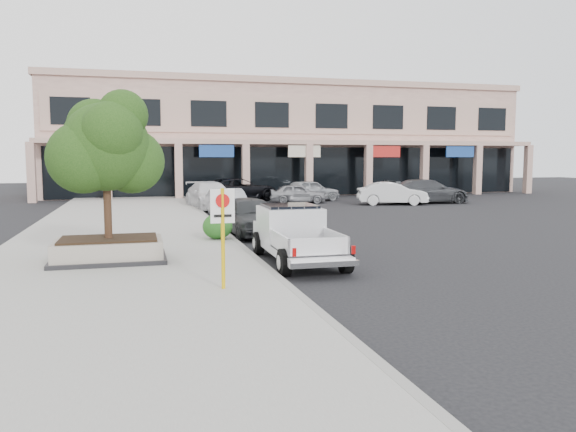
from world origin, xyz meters
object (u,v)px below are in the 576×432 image
object	(u,v)px
curb_car_a	(250,215)
lot_car_d	(238,190)
planter	(109,250)
lot_car_e	(309,190)
curb_car_c	(210,195)
lot_car_a	(298,193)
curb_car_b	(229,203)
lot_car_c	(428,191)
planter_tree	(111,148)
curb_car_d	(209,193)
pickup_truck	(298,235)
lot_car_b	(392,193)
lot_car_f	(433,192)
no_parking_sign	(223,224)

from	to	relation	value
curb_car_a	lot_car_d	bearing A→B (deg)	76.97
planter	lot_car_e	distance (m)	24.93
curb_car_c	lot_car_a	bearing A→B (deg)	16.52
curb_car_b	lot_car_d	distance (m)	10.31
curb_car_c	lot_car_e	xyz separation A→B (m)	(7.57, 3.93, -0.04)
lot_car_d	lot_car_c	bearing A→B (deg)	-133.81
planter_tree	lot_car_a	distance (m)	23.27
curb_car_d	planter_tree	bearing A→B (deg)	-103.46
planter	pickup_truck	size ratio (longest dim) A/B	0.60
lot_car_a	lot_car_d	xyz separation A→B (m)	(-3.73, 2.61, 0.17)
lot_car_b	lot_car_f	bearing A→B (deg)	-57.40
planter_tree	lot_car_c	xyz separation A→B (m)	(19.94, 17.64, -2.59)
curb_car_d	lot_car_b	distance (m)	12.35
curb_car_c	planter	bearing A→B (deg)	-113.11
planter_tree	planter	bearing A→B (deg)	-131.03
pickup_truck	lot_car_a	distance (m)	22.08
planter_tree	curb_car_d	size ratio (longest dim) A/B	0.75
lot_car_e	lot_car_c	bearing A→B (deg)	-134.58
curb_car_c	curb_car_d	size ratio (longest dim) A/B	1.06
curb_car_a	curb_car_b	xyz separation A→B (m)	(0.30, 7.43, -0.06)
curb_car_b	lot_car_d	world-z (taller)	lot_car_d
curb_car_a	planter	bearing A→B (deg)	-138.75
pickup_truck	curb_car_a	size ratio (longest dim) A/B	1.15
curb_car_d	lot_car_d	distance (m)	2.59
lot_car_b	lot_car_c	distance (m)	3.00
lot_car_f	planter	bearing A→B (deg)	142.87
curb_car_a	curb_car_d	distance (m)	16.14
planter	lot_car_e	size ratio (longest dim) A/B	0.70
curb_car_b	lot_car_a	xyz separation A→B (m)	(6.00, 7.45, -0.07)
curb_car_a	curb_car_c	xyz separation A→B (m)	(-0.08, 12.13, 0.02)
planter	lot_car_b	size ratio (longest dim) A/B	0.70
lot_car_e	lot_car_d	bearing A→B (deg)	55.61
no_parking_sign	lot_car_c	bearing A→B (deg)	51.80
curb_car_d	lot_car_f	size ratio (longest dim) A/B	1.25
planter_tree	curb_car_c	size ratio (longest dim) A/B	0.71
curb_car_d	lot_car_c	xyz separation A→B (m)	(14.52, -3.74, 0.08)
pickup_truck	lot_car_b	xyz separation A→B (m)	(11.71, 18.17, -0.09)
curb_car_c	lot_car_c	bearing A→B (deg)	-5.72
lot_car_a	lot_car_e	world-z (taller)	lot_car_e
lot_car_c	lot_car_a	bearing A→B (deg)	75.90
pickup_truck	lot_car_e	distance (m)	23.56
lot_car_c	curb_car_d	bearing A→B (deg)	77.54
no_parking_sign	curb_car_d	world-z (taller)	no_parking_sign
pickup_truck	lot_car_b	size ratio (longest dim) A/B	1.17
planter_tree	lot_car_b	distance (m)	24.23
curb_car_d	lot_car_f	bearing A→B (deg)	-10.87
curb_car_b	curb_car_a	bearing A→B (deg)	-98.18
curb_car_d	lot_car_a	xyz separation A→B (m)	(5.95, -1.27, -0.07)
curb_car_b	lot_car_f	world-z (taller)	curb_car_b
curb_car_a	no_parking_sign	bearing A→B (deg)	-109.30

